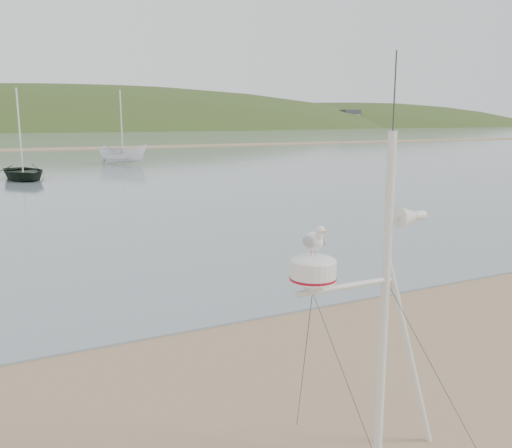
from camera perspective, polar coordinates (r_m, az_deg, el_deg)
name	(u,v)px	position (r m, az deg, el deg)	size (l,w,h in m)	color
hill_ridge	(39,177)	(242.03, -21.89, 4.60)	(620.00, 180.00, 80.00)	#2B3D19
mast_rig	(380,373)	(6.44, 12.94, -15.02)	(2.04, 2.17, 4.60)	silver
boat_dark	(20,142)	(38.06, -23.55, 7.96)	(3.50, 1.02, 4.90)	black
boat_white	(122,138)	(48.39, -13.92, 8.73)	(1.67, 1.72, 4.45)	white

